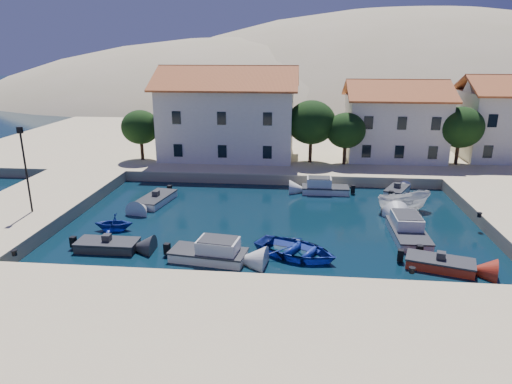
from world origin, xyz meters
TOP-DOWN VIEW (x-y plane):
  - ground at (0.00, 0.00)m, footprint 400.00×400.00m
  - quay_south at (0.00, -6.00)m, footprint 52.00×12.00m
  - quay_west at (-19.00, 10.00)m, footprint 8.00×20.00m
  - quay_north at (2.00, 38.00)m, footprint 80.00×36.00m
  - hills at (20.64, 123.62)m, footprint 254.00×176.00m
  - building_left at (-6.00, 28.00)m, footprint 14.70×9.45m
  - building_mid at (12.00, 29.00)m, footprint 10.50×8.40m
  - building_right at (24.00, 30.00)m, footprint 9.45×8.40m
  - trees at (4.51, 25.46)m, footprint 37.30×5.30m
  - lamppost at (-17.50, 8.00)m, footprint 0.35×0.25m
  - bollards at (2.80, 3.87)m, footprint 29.36×9.56m
  - motorboat_grey_sw at (-10.25, 4.20)m, footprint 3.92×1.75m
  - cabin_cruiser_south at (-3.50, 3.38)m, footprint 4.88×2.61m
  - rowboat_south at (1.84, 4.48)m, footprint 6.52×5.84m
  - motorboat_red_se at (10.30, 3.54)m, footprint 4.16×2.75m
  - cabin_cruiser_east at (9.44, 8.13)m, footprint 2.18×5.33m
  - boat_east at (10.25, 13.63)m, footprint 4.80×2.97m
  - motorboat_white_ne at (10.62, 18.14)m, footprint 2.81×3.60m
  - rowboat_west at (-11.16, 7.49)m, footprint 2.90×2.58m
  - motorboat_white_west at (-10.02, 13.72)m, footprint 2.64×4.59m
  - cabin_cruiser_north at (4.28, 17.87)m, footprint 4.17×1.76m

SIDE VIEW (x-z plane):
  - hills at x=20.64m, z-range -72.90..26.10m
  - ground at x=0.00m, z-range 0.00..0.00m
  - rowboat_south at x=1.84m, z-range -0.56..0.56m
  - boat_east at x=10.25m, z-range -0.87..0.87m
  - rowboat_west at x=-11.16m, z-range -0.70..0.70m
  - motorboat_white_west at x=-10.02m, z-range -0.33..0.92m
  - motorboat_grey_sw at x=-10.25m, z-range -0.33..0.92m
  - motorboat_red_se at x=10.30m, z-range -0.33..0.92m
  - motorboat_white_ne at x=10.62m, z-range -0.33..0.92m
  - cabin_cruiser_south at x=-3.50m, z-range -0.32..1.28m
  - cabin_cruiser_east at x=9.44m, z-range -0.32..1.28m
  - cabin_cruiser_north at x=4.28m, z-range -0.32..1.28m
  - quay_south at x=0.00m, z-range 0.00..1.00m
  - quay_west at x=-19.00m, z-range 0.00..1.00m
  - quay_north at x=2.00m, z-range 0.00..1.00m
  - bollards at x=2.80m, z-range 1.00..1.30m
  - lamppost at x=-17.50m, z-range 1.64..7.87m
  - trees at x=4.51m, z-range 1.61..8.06m
  - building_mid at x=12.00m, z-range 1.07..9.37m
  - building_right at x=24.00m, z-range 1.07..9.87m
  - building_left at x=-6.00m, z-range 1.09..10.79m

